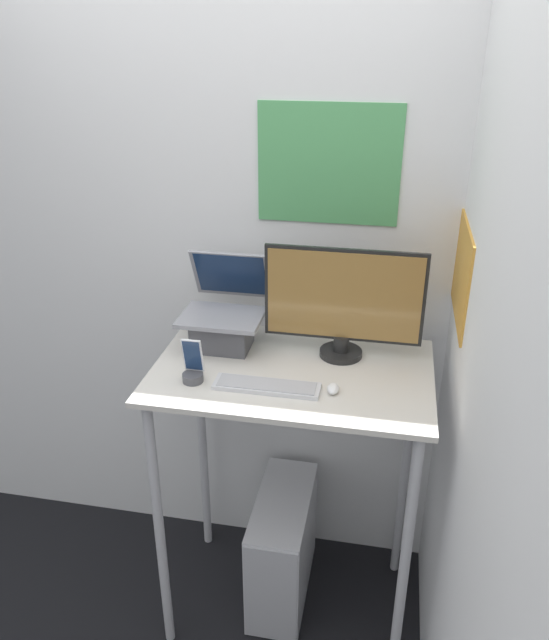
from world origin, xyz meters
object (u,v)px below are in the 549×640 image
(mouse, at_px, (333,389))
(cell_phone, at_px, (193,369))
(laptop, at_px, (223,321))
(keyboard, at_px, (267,386))
(computer_tower, at_px, (283,546))
(monitor, at_px, (343,304))

(mouse, bearing_deg, cell_phone, -178.01)
(laptop, distance_m, keyboard, 0.36)
(keyboard, bearing_deg, cell_phone, 179.78)
(cell_phone, bearing_deg, computer_tower, 35.77)
(keyboard, bearing_deg, computer_tower, 83.76)
(laptop, xyz_separation_m, keyboard, (0.22, -0.27, -0.09))
(mouse, xyz_separation_m, cell_phone, (-0.46, -0.02, 0.03))
(cell_phone, xyz_separation_m, computer_tower, (0.27, 0.19, -0.92))
(mouse, height_order, cell_phone, cell_phone)
(mouse, bearing_deg, monitor, 89.91)
(laptop, bearing_deg, cell_phone, -96.68)
(monitor, xyz_separation_m, keyboard, (-0.21, -0.27, -0.19))
(keyboard, relative_size, computer_tower, 0.68)
(mouse, relative_size, computer_tower, 0.12)
(mouse, relative_size, cell_phone, 0.40)
(mouse, bearing_deg, laptop, 149.51)
(mouse, bearing_deg, computer_tower, 137.13)
(keyboard, bearing_deg, mouse, 4.56)
(monitor, relative_size, cell_phone, 3.58)
(keyboard, distance_m, mouse, 0.21)
(cell_phone, bearing_deg, laptop, 83.32)
(keyboard, distance_m, computer_tower, 0.90)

